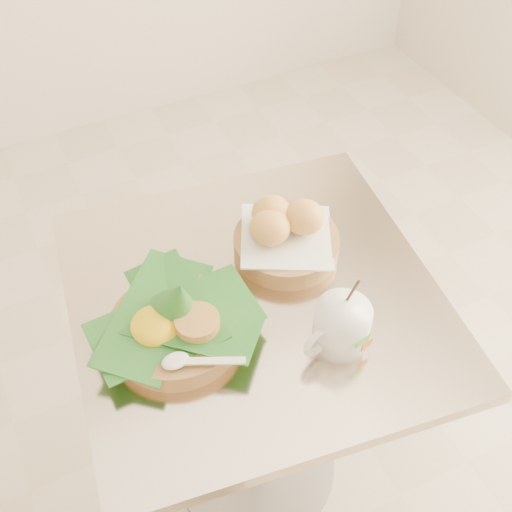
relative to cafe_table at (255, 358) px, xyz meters
name	(u,v)px	position (x,y,z in m)	size (l,w,h in m)	color
floor	(215,494)	(-0.13, -0.03, -0.53)	(3.60, 3.60, 0.00)	beige
cafe_table	(255,358)	(0.00, 0.00, 0.00)	(0.78, 0.78, 0.75)	gray
rice_basket	(175,322)	(-0.17, -0.03, 0.26)	(0.30, 0.30, 0.15)	#A07544
bread_basket	(285,235)	(0.11, 0.08, 0.27)	(0.24, 0.24, 0.11)	#A07544
coffee_mug	(340,326)	(0.09, -0.17, 0.27)	(0.14, 0.11, 0.18)	white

